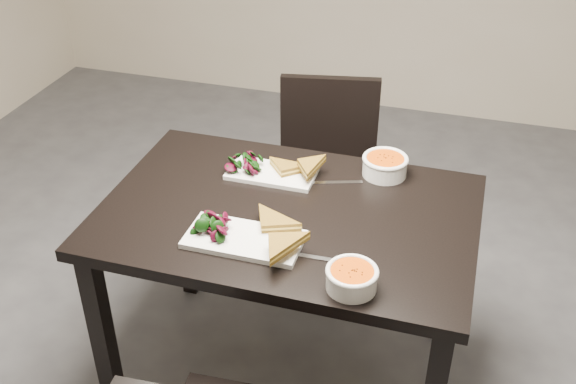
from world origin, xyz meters
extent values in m
cube|color=black|center=(-0.13, 0.10, 0.73)|extent=(1.20, 0.80, 0.04)
cube|color=black|center=(-0.67, -0.24, 0.35)|extent=(0.06, 0.06, 0.71)
cube|color=black|center=(-0.67, 0.44, 0.35)|extent=(0.06, 0.06, 0.71)
cube|color=black|center=(0.41, 0.44, 0.35)|extent=(0.06, 0.06, 0.71)
cube|color=black|center=(-0.16, 0.76, 0.43)|extent=(0.49, 0.49, 0.04)
cube|color=black|center=(-0.30, 0.55, 0.21)|extent=(0.05, 0.05, 0.41)
cube|color=black|center=(0.05, 0.62, 0.21)|extent=(0.05, 0.05, 0.41)
cube|color=black|center=(-0.37, 0.90, 0.21)|extent=(0.05, 0.05, 0.41)
cube|color=black|center=(-0.02, 0.97, 0.21)|extent=(0.05, 0.05, 0.41)
cube|color=black|center=(-0.19, 0.95, 0.65)|extent=(0.42, 0.12, 0.40)
cube|color=white|center=(-0.21, -0.09, 0.76)|extent=(0.35, 0.18, 0.02)
cylinder|color=white|center=(0.15, -0.20, 0.78)|extent=(0.14, 0.14, 0.05)
cylinder|color=#E5510A|center=(0.15, -0.20, 0.80)|extent=(0.12, 0.12, 0.02)
torus|color=white|center=(0.15, -0.20, 0.81)|extent=(0.15, 0.15, 0.01)
cube|color=silver|center=(0.01, -0.11, 0.75)|extent=(0.18, 0.02, 0.00)
cube|color=white|center=(-0.24, 0.29, 0.76)|extent=(0.30, 0.15, 0.02)
cylinder|color=white|center=(0.13, 0.41, 0.78)|extent=(0.15, 0.15, 0.06)
cylinder|color=#E5510A|center=(0.13, 0.41, 0.81)|extent=(0.13, 0.13, 0.02)
torus|color=white|center=(0.13, 0.41, 0.81)|extent=(0.16, 0.16, 0.02)
cube|color=silver|center=(-0.02, 0.31, 0.75)|extent=(0.18, 0.07, 0.00)
camera|label=1|loc=(0.39, -1.63, 2.00)|focal=42.64mm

